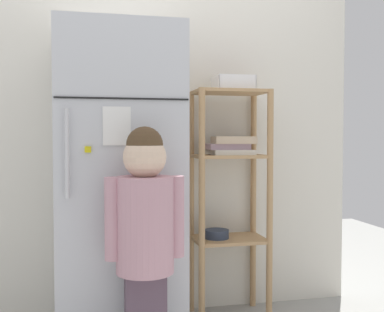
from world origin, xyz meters
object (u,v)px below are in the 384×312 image
at_px(refrigerator, 119,183).
at_px(child_standing, 145,224).
at_px(fruit_bin, 235,85).
at_px(pantry_shelf_unit, 229,178).

distance_m(refrigerator, child_standing, 0.45).
bearing_deg(child_standing, fruit_bin, 42.63).
distance_m(child_standing, pantry_shelf_unit, 0.80).
bearing_deg(refrigerator, child_standing, -78.63).
bearing_deg(fruit_bin, refrigerator, -169.29).
xyz_separation_m(pantry_shelf_unit, fruit_bin, (0.03, -0.00, 0.55)).
height_order(child_standing, fruit_bin, fruit_bin).
height_order(refrigerator, fruit_bin, refrigerator).
relative_size(child_standing, pantry_shelf_unit, 0.83).
xyz_separation_m(refrigerator, pantry_shelf_unit, (0.65, 0.13, 0.00)).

